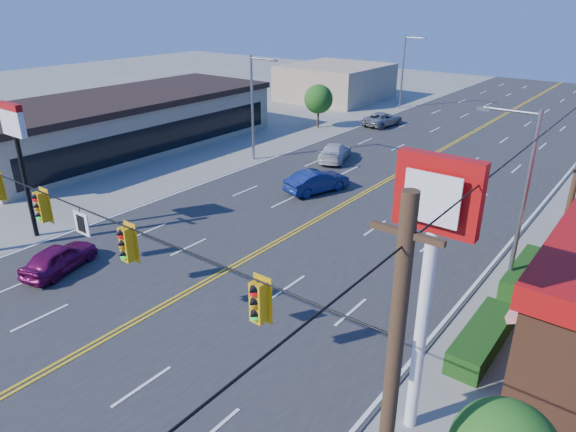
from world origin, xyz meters
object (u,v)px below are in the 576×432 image
Objects in this scene: pizza_hut_sign at (17,143)px; car_white at (335,153)px; car_magenta at (59,259)px; car_blue at (317,182)px; signal_span at (62,229)px; car_silver at (383,120)px; kfc_pylon at (431,247)px.

car_white is (5.43, 21.50, -4.50)m from pizza_hut_sign.
car_blue is at bearing -118.53° from car_magenta.
pizza_hut_sign is (-10.88, 4.00, 0.30)m from signal_span.
car_blue is 20.37m from car_silver.
kfc_pylon is 1.91× the size of car_blue.
pizza_hut_sign is at bearing -31.66° from car_magenta.
pizza_hut_sign reaches higher than car_silver.
kfc_pylon reaches higher than car_white.
signal_span is at bearing -160.22° from kfc_pylon.
pizza_hut_sign is at bearing 55.78° from car_white.
signal_span is 3.55× the size of pizza_hut_sign.
car_white is at bearing -48.29° from car_blue.
pizza_hut_sign is 1.78× the size of car_magenta.
kfc_pylon is at bearing 19.78° from signal_span.
car_silver is (-5.51, 19.61, -0.08)m from car_blue.
signal_span is 19.43m from car_blue.
kfc_pylon is 18.11m from car_magenta.
signal_span is at bearing -20.19° from pizza_hut_sign.
kfc_pylon is 22.02m from pizza_hut_sign.
signal_span is 11.87m from kfc_pylon.
car_blue reaches higher than car_white.
kfc_pylon is 39.77m from car_silver.
kfc_pylon is 2.20× the size of car_magenta.
car_silver is at bearing -102.93° from car_magenta.
car_magenta is 0.87× the size of car_blue.
car_magenta is (-6.12, 2.67, -4.23)m from signal_span.
car_magenta is at bearing -175.58° from kfc_pylon.
pizza_hut_sign is 22.63m from car_white.
kfc_pylon is 1.79× the size of car_silver.
car_white reaches higher than car_silver.
car_magenta is 16.53m from car_blue.
car_white reaches higher than car_magenta.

